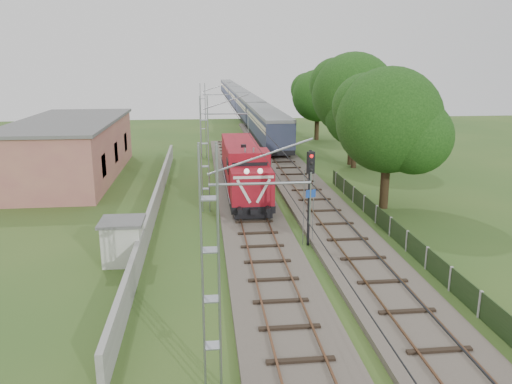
{
  "coord_description": "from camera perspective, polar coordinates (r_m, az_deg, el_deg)",
  "views": [
    {
      "loc": [
        -3.13,
        -21.97,
        10.25
      ],
      "look_at": [
        0.16,
        8.46,
        2.2
      ],
      "focal_mm": 35.0,
      "sensor_mm": 36.0,
      "label": 1
    }
  ],
  "objects": [
    {
      "name": "relay_hut",
      "position": [
        27.02,
        -14.95,
        -5.43
      ],
      "size": [
        2.26,
        2.26,
        2.31
      ],
      "color": "beige",
      "rests_on": "ground"
    },
    {
      "name": "fence",
      "position": [
        28.99,
        16.88,
        -5.37
      ],
      "size": [
        0.12,
        32.0,
        1.2
      ],
      "color": "black",
      "rests_on": "ground"
    },
    {
      "name": "station_building",
      "position": [
        48.09,
        -20.44,
        4.69
      ],
      "size": [
        8.4,
        20.4,
        5.22
      ],
      "color": "tan",
      "rests_on": "ground"
    },
    {
      "name": "track_side",
      "position": [
        43.92,
        4.67,
        1.43
      ],
      "size": [
        4.2,
        80.0,
        0.45
      ],
      "color": "#6B6054",
      "rests_on": "ground"
    },
    {
      "name": "tree_b",
      "position": [
        51.13,
        11.19,
        10.79
      ],
      "size": [
        8.63,
        8.22,
        11.18
      ],
      "color": "#3A2B17",
      "rests_on": "ground"
    },
    {
      "name": "tree_c",
      "position": [
        49.78,
        11.44,
        8.57
      ],
      "size": [
        6.38,
        6.08,
        8.27
      ],
      "color": "#3A2B17",
      "rests_on": "ground"
    },
    {
      "name": "signal_post",
      "position": [
        27.78,
        6.19,
        1.22
      ],
      "size": [
        0.6,
        0.48,
        5.53
      ],
      "color": "black",
      "rests_on": "ground"
    },
    {
      "name": "track_main",
      "position": [
        30.83,
        0.0,
        -4.32
      ],
      "size": [
        4.2,
        70.0,
        0.45
      ],
      "color": "#6B6054",
      "rests_on": "ground"
    },
    {
      "name": "catenary",
      "position": [
        34.54,
        -5.78,
        4.31
      ],
      "size": [
        3.31,
        70.0,
        8.0
      ],
      "color": "gray",
      "rests_on": "ground"
    },
    {
      "name": "ground",
      "position": [
        24.45,
        1.79,
        -10.06
      ],
      "size": [
        140.0,
        140.0,
        0.0
      ],
      "primitive_type": "plane",
      "color": "#2E521E",
      "rests_on": "ground"
    },
    {
      "name": "tree_d",
      "position": [
        67.47,
        7.14,
        10.81
      ],
      "size": [
        7.14,
        6.8,
        9.25
      ],
      "color": "#3A2B17",
      "rests_on": "ground"
    },
    {
      "name": "boundary_wall",
      "position": [
        35.44,
        -11.39,
        -1.12
      ],
      "size": [
        0.25,
        40.0,
        1.5
      ],
      "primitive_type": "cube",
      "color": "#9E9E99",
      "rests_on": "ground"
    },
    {
      "name": "tree_a",
      "position": [
        35.97,
        15.1,
        7.79
      ],
      "size": [
        7.69,
        7.32,
        9.96
      ],
      "color": "#3A2B17",
      "rests_on": "ground"
    },
    {
      "name": "coach_rake",
      "position": [
        111.05,
        -1.99,
        10.78
      ],
      "size": [
        3.19,
        119.15,
        3.68
      ],
      "color": "black",
      "rests_on": "ground"
    },
    {
      "name": "locomotive",
      "position": [
        39.38,
        -1.48,
        2.87
      ],
      "size": [
        2.86,
        16.33,
        4.15
      ],
      "color": "black",
      "rests_on": "ground"
    }
  ]
}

